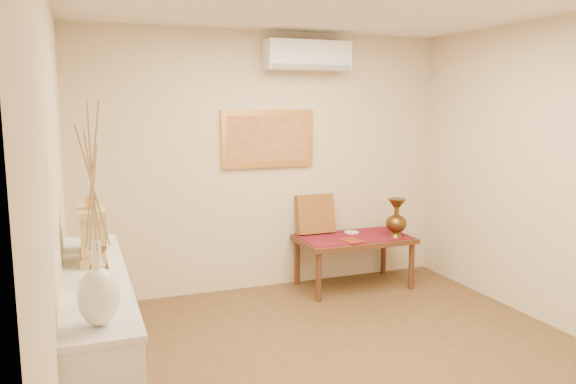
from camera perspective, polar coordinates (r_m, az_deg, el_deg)
name	(u,v)px	position (r m, az deg, el deg)	size (l,w,h in m)	color
floor	(368,378)	(4.31, 8.11, -18.20)	(4.50, 4.50, 0.00)	brown
wall_back	(267,162)	(5.93, -2.12, 3.05)	(4.00, 0.02, 2.70)	beige
wall_left	(57,214)	(3.40, -22.38, -2.05)	(0.02, 4.50, 2.70)	beige
white_vase	(94,219)	(2.57, -19.07, -2.63)	(0.18, 0.18, 0.97)	silver
candlestick	(101,281)	(2.93, -18.44, -8.59)	(0.11, 0.11, 0.24)	silver
brass_urn_small	(98,260)	(3.32, -18.70, -6.54)	(0.11, 0.11, 0.24)	brown
table_cloth	(354,237)	(6.06, 6.72, -4.52)	(1.14, 0.59, 0.01)	maroon
brass_urn_tall	(397,214)	(6.07, 10.97, -2.18)	(0.22, 0.22, 0.50)	brown
plate	(352,232)	(6.21, 6.49, -4.09)	(0.16, 0.16, 0.01)	silver
menu	(351,241)	(5.84, 6.45, -4.93)	(0.18, 0.25, 0.01)	maroon
cushion	(315,214)	(6.13, 2.78, -2.24)	(0.43, 0.10, 0.43)	maroon
display_ledge	(98,353)	(3.65, -18.71, -15.25)	(0.37, 2.02, 0.98)	silver
mantel_clock	(93,234)	(3.71, -19.24, -4.08)	(0.17, 0.36, 0.41)	tan
wooden_chest	(93,231)	(4.03, -19.18, -3.80)	(0.16, 0.21, 0.24)	tan
low_table	(354,243)	(6.08, 6.71, -5.16)	(1.20, 0.70, 0.55)	#502A18
painting	(268,139)	(5.89, -2.05, 5.44)	(1.00, 0.06, 0.60)	#C78E40
ac_unit	(308,56)	(5.94, 2.00, 13.67)	(0.90, 0.25, 0.30)	white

